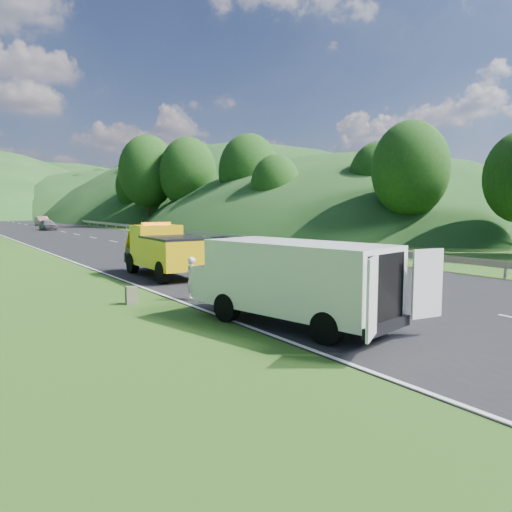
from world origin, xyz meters
TOP-DOWN VIEW (x-y plane):
  - ground at (0.00, 0.00)m, footprint 320.00×320.00m
  - road_surface at (3.00, 40.00)m, footprint 14.00×200.00m
  - guardrail at (10.30, 52.50)m, footprint 0.06×140.00m
  - tree_line_right at (23.00, 60.00)m, footprint 14.00×140.00m
  - tow_truck at (-1.88, 5.98)m, footprint 2.34×5.72m
  - white_van at (-2.80, -4.43)m, footprint 4.04×6.82m
  - woman at (-3.39, 0.33)m, footprint 0.48×0.60m
  - child at (-2.72, -1.38)m, footprint 0.57×0.59m
  - worker at (-1.71, -4.93)m, footprint 1.12×0.67m
  - suitcase at (-5.39, 0.81)m, footprint 0.37×0.21m
  - spare_tire at (-1.63, -5.76)m, footprint 0.59×0.59m
  - passing_suv at (3.57, 9.79)m, footprint 2.49×5.03m
  - dist_car_a at (2.37, 50.99)m, footprint 1.59×3.95m
  - dist_car_b at (4.45, 64.86)m, footprint 1.49×4.26m
  - dist_car_c at (2.91, 93.21)m, footprint 2.24×5.51m

SIDE VIEW (x-z plane):
  - ground at x=0.00m, z-range 0.00..0.00m
  - guardrail at x=10.30m, z-range -0.76..0.76m
  - tree_line_right at x=23.00m, z-range -7.00..7.00m
  - woman at x=-3.39m, z-range -0.73..0.73m
  - child at x=-2.72m, z-range -0.48..0.48m
  - worker at x=-1.71m, z-range -0.85..0.85m
  - spare_tire at x=-1.63m, z-range -0.10..0.10m
  - passing_suv at x=3.57m, z-range -0.68..0.68m
  - dist_car_a at x=2.37m, z-range -0.67..0.67m
  - dist_car_b at x=4.45m, z-range -0.70..0.70m
  - dist_car_c at x=2.91m, z-range -0.80..0.80m
  - road_surface at x=3.00m, z-range 0.00..0.02m
  - suitcase at x=-5.39m, z-range 0.00..0.59m
  - tow_truck at x=-1.88m, z-range -0.03..2.40m
  - white_van at x=-2.80m, z-range 0.15..2.42m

